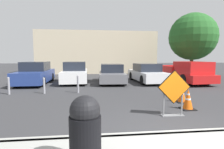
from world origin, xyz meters
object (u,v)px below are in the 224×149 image
(parked_car_fourth, at_px, (147,73))
(bollard_third, at_px, (9,85))
(bollard_nearest, at_px, (78,84))
(bollard_second, at_px, (44,85))
(pickup_truck, at_px, (185,73))
(traffic_cone_third, at_px, (175,89))
(parked_car_nearest, at_px, (36,74))
(traffic_cone_second, at_px, (182,94))
(parked_car_third, at_px, (112,74))
(road_closed_sign, at_px, (174,91))
(trash_bin, at_px, (85,132))
(parked_car_second, at_px, (75,73))
(traffic_cone_nearest, at_px, (188,99))

(parked_car_fourth, bearing_deg, bollard_third, 21.16)
(bollard_nearest, height_order, bollard_second, bollard_nearest)
(pickup_truck, bearing_deg, traffic_cone_third, 51.87)
(parked_car_nearest, bearing_deg, bollard_second, 111.61)
(pickup_truck, relative_size, bollard_second, 6.47)
(bollard_nearest, xyz_separation_m, bollard_third, (-3.51, 0.00, -0.03))
(traffic_cone_third, bearing_deg, parked_car_nearest, 148.80)
(traffic_cone_third, xyz_separation_m, parked_car_fourth, (0.16, 5.02, 0.35))
(traffic_cone_second, distance_m, parked_car_third, 6.66)
(bollard_third, bearing_deg, parked_car_nearest, 87.31)
(bollard_second, bearing_deg, road_closed_sign, -38.80)
(traffic_cone_third, height_order, bollard_nearest, bollard_nearest)
(traffic_cone_third, bearing_deg, bollard_third, 171.74)
(parked_car_fourth, relative_size, trash_bin, 4.04)
(trash_bin, bearing_deg, road_closed_sign, 43.79)
(pickup_truck, bearing_deg, trash_bin, 50.18)
(parked_car_fourth, bearing_deg, road_closed_sign, 75.53)
(road_closed_sign, height_order, parked_car_second, parked_car_second)
(traffic_cone_third, height_order, pickup_truck, pickup_truck)
(road_closed_sign, height_order, traffic_cone_second, road_closed_sign)
(traffic_cone_second, height_order, parked_car_third, parked_car_third)
(road_closed_sign, bearing_deg, parked_car_nearest, 130.47)
(bollard_nearest, bearing_deg, parked_car_second, 97.47)
(bollard_third, bearing_deg, bollard_second, 0.00)
(parked_car_nearest, distance_m, parked_car_fourth, 8.36)
(parked_car_third, distance_m, pickup_truck, 5.63)
(parked_car_third, bearing_deg, traffic_cone_second, 113.40)
(traffic_cone_nearest, distance_m, parked_car_second, 9.08)
(bollard_nearest, bearing_deg, pickup_truck, 22.04)
(trash_bin, bearing_deg, pickup_truck, 54.16)
(parked_car_third, height_order, trash_bin, parked_car_third)
(traffic_cone_second, xyz_separation_m, parked_car_fourth, (0.45, 6.27, 0.30))
(bollard_third, bearing_deg, trash_bin, -58.15)
(parked_car_second, relative_size, parked_car_third, 1.03)
(traffic_cone_third, bearing_deg, road_closed_sign, -116.67)
(bollard_third, bearing_deg, pickup_truck, 15.61)
(road_closed_sign, bearing_deg, traffic_cone_second, 54.74)
(traffic_cone_nearest, bearing_deg, trash_bin, -137.72)
(parked_car_nearest, bearing_deg, trash_bin, 109.67)
(pickup_truck, height_order, trash_bin, pickup_truck)
(traffic_cone_second, relative_size, bollard_second, 0.89)
(traffic_cone_nearest, bearing_deg, parked_car_nearest, 136.49)
(traffic_cone_second, bearing_deg, road_closed_sign, -125.26)
(traffic_cone_second, distance_m, parked_car_fourth, 6.29)
(traffic_cone_second, xyz_separation_m, traffic_cone_third, (0.29, 1.25, -0.05))
(parked_car_second, distance_m, trash_bin, 11.03)
(parked_car_fourth, xyz_separation_m, bollard_second, (-6.77, -3.80, -0.21))
(road_closed_sign, distance_m, traffic_cone_second, 2.10)
(traffic_cone_second, height_order, bollard_nearest, bollard_nearest)
(parked_car_second, height_order, pickup_truck, pickup_truck)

